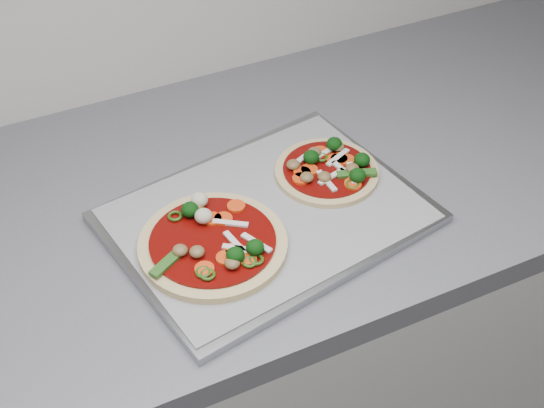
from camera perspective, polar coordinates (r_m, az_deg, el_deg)
name	(u,v)px	position (r m, az deg, el deg)	size (l,w,h in m)	color
base_cabinet	(186,399)	(1.44, -6.48, -14.42)	(3.60, 0.60, 0.86)	silver
countertop	(162,221)	(1.09, -8.27, -1.26)	(3.60, 0.60, 0.04)	slate
baking_tray	(267,218)	(1.05, -0.35, -1.03)	(0.41, 0.31, 0.01)	#949599
parchment	(267,213)	(1.04, -0.36, -0.72)	(0.39, 0.29, 0.00)	gray
pizza_left	(213,242)	(0.99, -4.45, -2.88)	(0.20, 0.20, 0.03)	#DAC379
pizza_right	(329,169)	(1.10, 4.29, 2.67)	(0.16, 0.16, 0.03)	#DAC379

